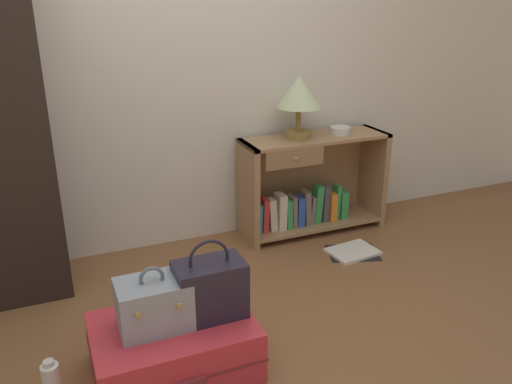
# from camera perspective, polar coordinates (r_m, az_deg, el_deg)

# --- Properties ---
(ground_plane) EXTENTS (9.00, 9.00, 0.00)m
(ground_plane) POSITION_cam_1_polar(r_m,az_deg,el_deg) (2.42, 0.30, -19.54)
(ground_plane) COLOR brown
(back_wall) EXTENTS (6.40, 0.10, 2.60)m
(back_wall) POSITION_cam_1_polar(r_m,az_deg,el_deg) (3.29, -10.45, 15.85)
(back_wall) COLOR silver
(back_wall) RESTS_ON ground_plane
(bookshelf) EXTENTS (1.02, 0.34, 0.68)m
(bookshelf) POSITION_cam_1_polar(r_m,az_deg,el_deg) (3.62, 5.85, 0.56)
(bookshelf) COLOR #A37A51
(bookshelf) RESTS_ON ground_plane
(table_lamp) EXTENTS (0.29, 0.29, 0.41)m
(table_lamp) POSITION_cam_1_polar(r_m,az_deg,el_deg) (3.39, 4.75, 10.56)
(table_lamp) COLOR olive
(table_lamp) RESTS_ON bookshelf
(bowl) EXTENTS (0.14, 0.14, 0.05)m
(bowl) POSITION_cam_1_polar(r_m,az_deg,el_deg) (3.59, 9.25, 6.72)
(bowl) COLOR silver
(bowl) RESTS_ON bookshelf
(suitcase_large) EXTENTS (0.70, 0.50, 0.25)m
(suitcase_large) POSITION_cam_1_polar(r_m,az_deg,el_deg) (2.40, -9.00, -16.52)
(suitcase_large) COLOR #D1333D
(suitcase_large) RESTS_ON ground_plane
(train_case) EXTENTS (0.30, 0.22, 0.29)m
(train_case) POSITION_cam_1_polar(r_m,az_deg,el_deg) (2.26, -11.19, -12.02)
(train_case) COLOR #8E99A3
(train_case) RESTS_ON suitcase_large
(handbag) EXTENTS (0.30, 0.18, 0.37)m
(handbag) POSITION_cam_1_polar(r_m,az_deg,el_deg) (2.29, -5.09, -10.54)
(handbag) COLOR #231E2D
(handbag) RESTS_ON suitcase_large
(bottle) EXTENTS (0.07, 0.07, 0.17)m
(bottle) POSITION_cam_1_polar(r_m,az_deg,el_deg) (2.44, -21.61, -18.60)
(bottle) COLOR white
(bottle) RESTS_ON ground_plane
(open_book_on_floor) EXTENTS (0.38, 0.34, 0.02)m
(open_book_on_floor) POSITION_cam_1_polar(r_m,az_deg,el_deg) (3.44, 10.61, -6.49)
(open_book_on_floor) COLOR white
(open_book_on_floor) RESTS_ON ground_plane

